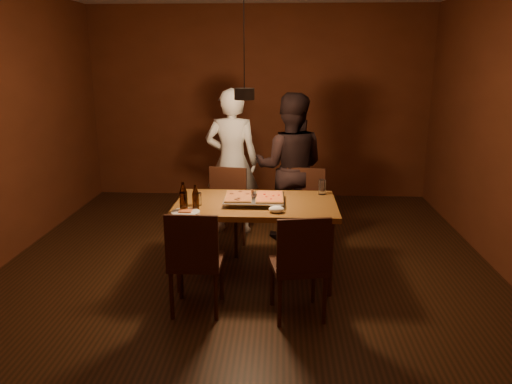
{
  "coord_description": "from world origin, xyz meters",
  "views": [
    {
      "loc": [
        0.34,
        -4.46,
        2.07
      ],
      "look_at": [
        0.1,
        0.01,
        0.85
      ],
      "focal_mm": 35.0,
      "sensor_mm": 36.0,
      "label": 1
    }
  ],
  "objects_px": {
    "dining_table": "(256,210)",
    "diner_white": "(232,162)",
    "chair_far_right": "(304,202)",
    "pendant_lamp": "(244,93)",
    "diner_dark": "(290,167)",
    "plate_slice": "(185,212)",
    "pizza_tray": "(254,200)",
    "chair_near_right": "(300,258)",
    "beer_bottle_b": "(196,197)",
    "chair_far_left": "(226,201)",
    "chair_near_left": "(194,253)",
    "beer_bottle_a": "(183,197)"
  },
  "relations": [
    {
      "from": "chair_near_right",
      "to": "pizza_tray",
      "type": "height_order",
      "value": "chair_near_right"
    },
    {
      "from": "beer_bottle_a",
      "to": "diner_white",
      "type": "relative_size",
      "value": 0.15
    },
    {
      "from": "chair_far_left",
      "to": "chair_near_left",
      "type": "distance_m",
      "value": 1.51
    },
    {
      "from": "dining_table",
      "to": "beer_bottle_a",
      "type": "height_order",
      "value": "beer_bottle_a"
    },
    {
      "from": "beer_bottle_a",
      "to": "beer_bottle_b",
      "type": "xyz_separation_m",
      "value": [
        0.1,
        0.05,
        -0.02
      ]
    },
    {
      "from": "pendant_lamp",
      "to": "diner_dark",
      "type": "bearing_deg",
      "value": 68.84
    },
    {
      "from": "dining_table",
      "to": "chair_far_left",
      "type": "height_order",
      "value": "chair_far_left"
    },
    {
      "from": "dining_table",
      "to": "pizza_tray",
      "type": "relative_size",
      "value": 2.73
    },
    {
      "from": "chair_far_left",
      "to": "plate_slice",
      "type": "distance_m",
      "value": 1.16
    },
    {
      "from": "chair_far_left",
      "to": "dining_table",
      "type": "bearing_deg",
      "value": 125.64
    },
    {
      "from": "chair_near_left",
      "to": "plate_slice",
      "type": "xyz_separation_m",
      "value": [
        -0.14,
        0.39,
        0.22
      ]
    },
    {
      "from": "chair_near_right",
      "to": "beer_bottle_b",
      "type": "xyz_separation_m",
      "value": [
        -0.92,
        0.54,
        0.33
      ]
    },
    {
      "from": "chair_far_right",
      "to": "chair_near_left",
      "type": "height_order",
      "value": "same"
    },
    {
      "from": "chair_far_right",
      "to": "diner_dark",
      "type": "distance_m",
      "value": 0.5
    },
    {
      "from": "diner_dark",
      "to": "diner_white",
      "type": "bearing_deg",
      "value": -9.33
    },
    {
      "from": "chair_far_left",
      "to": "beer_bottle_b",
      "type": "relative_size",
      "value": 2.13
    },
    {
      "from": "plate_slice",
      "to": "diner_dark",
      "type": "distance_m",
      "value": 1.75
    },
    {
      "from": "chair_far_right",
      "to": "beer_bottle_a",
      "type": "xyz_separation_m",
      "value": [
        -1.11,
        -1.06,
        0.35
      ]
    },
    {
      "from": "chair_near_left",
      "to": "chair_near_right",
      "type": "bearing_deg",
      "value": -2.61
    },
    {
      "from": "chair_near_left",
      "to": "diner_white",
      "type": "distance_m",
      "value": 2.09
    },
    {
      "from": "plate_slice",
      "to": "dining_table",
      "type": "bearing_deg",
      "value": 32.05
    },
    {
      "from": "chair_far_right",
      "to": "plate_slice",
      "type": "bearing_deg",
      "value": 53.99
    },
    {
      "from": "chair_near_right",
      "to": "plate_slice",
      "type": "height_order",
      "value": "chair_near_right"
    },
    {
      "from": "dining_table",
      "to": "chair_far_right",
      "type": "relative_size",
      "value": 3.09
    },
    {
      "from": "pizza_tray",
      "to": "pendant_lamp",
      "type": "height_order",
      "value": "pendant_lamp"
    },
    {
      "from": "chair_far_right",
      "to": "diner_white",
      "type": "height_order",
      "value": "diner_white"
    },
    {
      "from": "beer_bottle_b",
      "to": "chair_near_left",
      "type": "bearing_deg",
      "value": -82.43
    },
    {
      "from": "plate_slice",
      "to": "diner_white",
      "type": "bearing_deg",
      "value": 81.73
    },
    {
      "from": "chair_far_left",
      "to": "pizza_tray",
      "type": "distance_m",
      "value": 0.87
    },
    {
      "from": "dining_table",
      "to": "chair_near_left",
      "type": "xyz_separation_m",
      "value": [
        -0.46,
        -0.76,
        -0.14
      ]
    },
    {
      "from": "chair_far_left",
      "to": "beer_bottle_b",
      "type": "xyz_separation_m",
      "value": [
        -0.15,
        -1.01,
        0.33
      ]
    },
    {
      "from": "diner_white",
      "to": "chair_far_right",
      "type": "bearing_deg",
      "value": 150.58
    },
    {
      "from": "dining_table",
      "to": "diner_white",
      "type": "height_order",
      "value": "diner_white"
    },
    {
      "from": "chair_near_left",
      "to": "plate_slice",
      "type": "distance_m",
      "value": 0.47
    },
    {
      "from": "chair_far_right",
      "to": "dining_table",
      "type": "bearing_deg",
      "value": 64.97
    },
    {
      "from": "beer_bottle_a",
      "to": "diner_dark",
      "type": "bearing_deg",
      "value": 56.13
    },
    {
      "from": "beer_bottle_b",
      "to": "plate_slice",
      "type": "distance_m",
      "value": 0.17
    },
    {
      "from": "chair_far_left",
      "to": "beer_bottle_b",
      "type": "distance_m",
      "value": 1.07
    },
    {
      "from": "diner_dark",
      "to": "pendant_lamp",
      "type": "distance_m",
      "value": 1.51
    },
    {
      "from": "beer_bottle_a",
      "to": "pendant_lamp",
      "type": "height_order",
      "value": "pendant_lamp"
    },
    {
      "from": "beer_bottle_a",
      "to": "beer_bottle_b",
      "type": "relative_size",
      "value": 1.17
    },
    {
      "from": "diner_dark",
      "to": "chair_far_left",
      "type": "bearing_deg",
      "value": 33.08
    },
    {
      "from": "beer_bottle_a",
      "to": "plate_slice",
      "type": "distance_m",
      "value": 0.14
    },
    {
      "from": "pendant_lamp",
      "to": "chair_far_left",
      "type": "bearing_deg",
      "value": 109.57
    },
    {
      "from": "pizza_tray",
      "to": "dining_table",
      "type": "bearing_deg",
      "value": 30.06
    },
    {
      "from": "dining_table",
      "to": "plate_slice",
      "type": "bearing_deg",
      "value": -147.95
    },
    {
      "from": "dining_table",
      "to": "pizza_tray",
      "type": "xyz_separation_m",
      "value": [
        -0.02,
        -0.01,
        0.1
      ]
    },
    {
      "from": "chair_far_right",
      "to": "pendant_lamp",
      "type": "height_order",
      "value": "pendant_lamp"
    },
    {
      "from": "pizza_tray",
      "to": "diner_dark",
      "type": "bearing_deg",
      "value": 67.19
    },
    {
      "from": "beer_bottle_b",
      "to": "pendant_lamp",
      "type": "distance_m",
      "value": 1.02
    }
  ]
}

